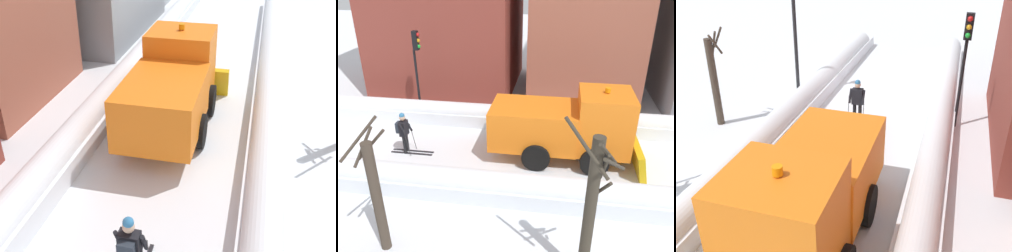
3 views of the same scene
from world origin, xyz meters
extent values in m
plane|color=white|center=(0.00, 10.00, 0.00)|extent=(80.00, 80.00, 0.00)
cylinder|color=white|center=(-2.81, 10.00, 0.63)|extent=(0.90, 34.20, 0.90)
cube|color=white|center=(2.81, 10.00, 0.29)|extent=(1.10, 36.00, 0.58)
cylinder|color=white|center=(2.81, 10.00, 0.58)|extent=(0.90, 34.20, 0.90)
cube|color=orange|center=(-0.30, 8.57, 1.40)|extent=(2.30, 3.40, 1.60)
cube|color=orange|center=(-0.30, 11.27, 1.75)|extent=(2.20, 2.00, 2.30)
cube|color=black|center=(-0.30, 12.23, 2.26)|extent=(1.85, 0.06, 1.01)
cylinder|color=orange|center=(-0.30, 11.27, 3.02)|extent=(0.20, 0.20, 0.18)
cylinder|color=black|center=(0.85, 10.97, 0.55)|extent=(0.25, 1.10, 1.10)
cylinder|color=black|center=(-1.45, 8.77, 0.55)|extent=(0.25, 1.10, 1.10)
cylinder|color=black|center=(0.85, 8.77, 0.55)|extent=(0.25, 1.10, 1.10)
cylinder|color=black|center=(0.23, 3.27, 0.41)|extent=(0.14, 0.14, 0.82)
cylinder|color=black|center=(0.45, 3.27, 0.41)|extent=(0.14, 0.14, 0.82)
cube|color=black|center=(0.34, 3.27, 1.13)|extent=(0.42, 0.26, 0.62)
cube|color=#262D38|center=(0.34, 3.06, 1.16)|extent=(0.32, 0.16, 0.44)
sphere|color=tan|center=(0.34, 3.27, 1.60)|extent=(0.24, 0.24, 0.24)
sphere|color=teal|center=(0.34, 3.27, 1.70)|extent=(0.22, 0.22, 0.22)
cylinder|color=black|center=(0.08, 3.37, 1.16)|extent=(0.09, 0.33, 0.56)
cylinder|color=black|center=(0.60, 3.37, 1.16)|extent=(0.09, 0.33, 0.56)
cube|color=black|center=(0.23, 3.52, 0.01)|extent=(0.09, 1.80, 0.03)
cube|color=black|center=(0.45, 3.52, 0.01)|extent=(0.09, 1.80, 0.03)
cylinder|color=#262628|center=(0.04, 3.49, 0.60)|extent=(0.02, 0.19, 1.19)
cylinder|color=#262628|center=(0.64, 3.49, 0.60)|extent=(0.02, 0.19, 1.19)
cylinder|color=black|center=(-3.38, 2.45, 1.73)|extent=(0.12, 0.12, 3.45)
cube|color=black|center=(-3.38, 2.59, 3.90)|extent=(0.28, 0.24, 0.90)
sphere|color=red|center=(-3.38, 2.72, 4.18)|extent=(0.18, 0.18, 0.18)
sphere|color=gold|center=(-3.38, 2.72, 3.90)|extent=(0.18, 0.18, 0.18)
sphere|color=green|center=(-3.38, 2.72, 3.62)|extent=(0.18, 0.18, 0.18)
cylinder|color=black|center=(3.80, 1.02, 2.40)|extent=(0.16, 0.16, 4.80)
cylinder|color=#40352B|center=(5.48, 4.91, 1.70)|extent=(0.28, 0.28, 3.39)
cylinder|color=#40352B|center=(5.21, 4.86, 3.18)|extent=(0.19, 0.83, 0.91)
cylinder|color=#40352B|center=(5.27, 4.59, 3.37)|extent=(0.93, 0.73, 1.00)
cylinder|color=#40352B|center=(5.36, 4.73, 3.19)|extent=(0.57, 0.42, 0.99)
camera|label=1|loc=(2.30, -2.01, 6.90)|focal=43.82mm
camera|label=2|loc=(12.12, 9.42, 7.42)|focal=36.64mm
camera|label=3|loc=(-3.10, 16.37, 6.87)|focal=40.74mm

